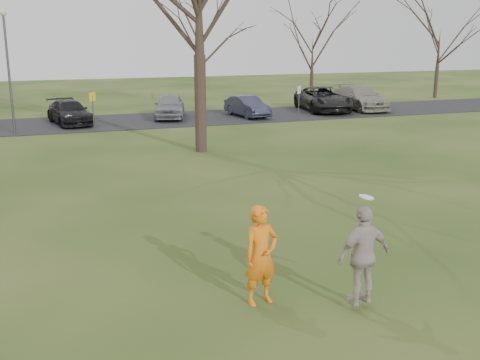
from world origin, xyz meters
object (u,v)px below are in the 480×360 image
object	(u,v)px
car_3	(70,112)
car_4	(170,106)
player_defender	(261,255)
car_5	(247,106)
car_6	(323,99)
catching_play	(363,255)
car_7	(360,98)
lamp_post	(7,56)

from	to	relation	value
car_3	car_4	bearing A→B (deg)	-6.82
player_defender	car_5	world-z (taller)	player_defender
car_6	catching_play	size ratio (longest dim) A/B	2.70
car_6	catching_play	bearing A→B (deg)	-107.65
car_7	catching_play	world-z (taller)	catching_play
player_defender	catching_play	distance (m)	1.91
player_defender	lamp_post	bearing A→B (deg)	92.50
car_3	lamp_post	world-z (taller)	lamp_post
car_5	catching_play	world-z (taller)	catching_play
car_3	car_4	world-z (taller)	car_4
car_3	catching_play	distance (m)	25.88
catching_play	car_6	bearing A→B (deg)	64.21
car_7	lamp_post	size ratio (longest dim) A/B	0.86
car_5	car_6	world-z (taller)	car_6
car_5	catching_play	size ratio (longest dim) A/B	1.82
car_5	car_6	bearing A→B (deg)	-0.52
lamp_post	car_5	bearing A→B (deg)	8.20
car_7	lamp_post	bearing A→B (deg)	-172.41
car_4	car_3	bearing A→B (deg)	-160.66
player_defender	car_5	xyz separation A→B (m)	(8.47, 24.14, -0.30)
car_5	catching_play	bearing A→B (deg)	-114.60
car_6	lamp_post	size ratio (longest dim) A/B	0.92
car_6	lamp_post	world-z (taller)	lamp_post
car_4	car_6	distance (m)	10.48
player_defender	car_6	distance (m)	28.80
player_defender	catching_play	bearing A→B (deg)	-38.08
car_7	catching_play	xyz separation A→B (m)	(-15.27, -25.78, 0.28)
car_6	lamp_post	xyz separation A→B (m)	(-19.36, -2.86, 3.13)
car_3	lamp_post	bearing A→B (deg)	-150.38
car_3	car_4	size ratio (longest dim) A/B	1.05
car_7	car_6	bearing A→B (deg)	177.60
player_defender	car_6	world-z (taller)	player_defender
car_6	catching_play	world-z (taller)	catching_play
player_defender	car_6	bearing A→B (deg)	49.86
car_3	car_7	xyz separation A→B (m)	(19.18, 0.20, 0.12)
car_6	car_3	bearing A→B (deg)	-170.66
car_7	lamp_post	world-z (taller)	lamp_post
player_defender	lamp_post	size ratio (longest dim) A/B	0.31
player_defender	car_5	size ratio (longest dim) A/B	0.51
car_4	lamp_post	world-z (taller)	lamp_post
player_defender	car_3	xyz separation A→B (m)	(-2.22, 24.70, -0.28)
player_defender	car_4	world-z (taller)	player_defender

